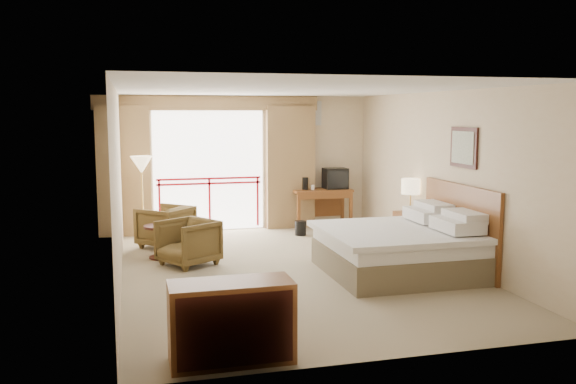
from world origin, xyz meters
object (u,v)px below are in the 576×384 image
object	(u,v)px
tv	(335,179)
floor_lamp	(141,168)
desk	(321,197)
side_table	(160,236)
nightstand	(411,231)
table_lamp	(411,187)
wastebasket	(300,228)
bed	(401,248)
armchair_far	(166,247)
armchair_near	(189,265)
dresser	(231,322)

from	to	relation	value
tv	floor_lamp	size ratio (longest dim) A/B	0.30
desk	side_table	xyz separation A→B (m)	(-3.39, -2.02, -0.25)
nightstand	side_table	xyz separation A→B (m)	(-4.25, 0.43, 0.05)
table_lamp	wastebasket	xyz separation A→B (m)	(-1.52, 1.62, -0.95)
nightstand	side_table	bearing A→B (deg)	173.50
tv	floor_lamp	world-z (taller)	floor_lamp
nightstand	floor_lamp	size ratio (longest dim) A/B	0.41
side_table	bed	bearing A→B (deg)	-28.48
table_lamp	armchair_far	size ratio (longest dim) A/B	0.70
bed	table_lamp	size ratio (longest dim) A/B	3.76
armchair_near	dresser	size ratio (longest dim) A/B	0.67
desk	floor_lamp	bearing A→B (deg)	-169.11
armchair_far	floor_lamp	distance (m)	1.57
armchair_near	dresser	distance (m)	3.88
nightstand	armchair_near	distance (m)	3.86
tv	side_table	distance (m)	4.23
nightstand	armchair_far	distance (m)	4.32
bed	wastebasket	size ratio (longest dim) A/B	7.65
side_table	dresser	bearing A→B (deg)	-84.13
armchair_far	floor_lamp	bearing A→B (deg)	-109.96
side_table	desk	bearing A→B (deg)	30.86
dresser	armchair_far	bearing A→B (deg)	91.72
side_table	floor_lamp	world-z (taller)	floor_lamp
bed	side_table	world-z (taller)	bed
desk	armchair_far	world-z (taller)	desk
wastebasket	floor_lamp	xyz separation A→B (m)	(-2.96, 0.32, 1.21)
armchair_near	floor_lamp	distance (m)	2.58
armchair_far	side_table	bearing A→B (deg)	33.16
table_lamp	floor_lamp	size ratio (longest dim) A/B	0.36
wastebasket	armchair_far	xyz separation A→B (m)	(-2.59, -0.38, -0.14)
desk	wastebasket	world-z (taller)	desk
bed	armchair_far	bearing A→B (deg)	140.37
bed	wastebasket	xyz separation A→B (m)	(-0.66, 3.08, -0.24)
nightstand	desk	bearing A→B (deg)	108.65
nightstand	wastebasket	size ratio (longest dim) A/B	2.33
desk	wastebasket	distance (m)	1.13
nightstand	tv	size ratio (longest dim) A/B	1.37
desk	floor_lamp	xyz separation A→B (m)	(-3.61, -0.47, 0.73)
armchair_far	nightstand	bearing A→B (deg)	115.21
nightstand	armchair_near	bearing A→B (deg)	-178.95
bed	side_table	bearing A→B (deg)	151.52
wastebasket	side_table	world-z (taller)	side_table
table_lamp	armchair_near	world-z (taller)	table_lamp
nightstand	dresser	distance (m)	5.50
wastebasket	armchair_near	world-z (taller)	armchair_near
desk	wastebasket	bearing A→B (deg)	-126.29
nightstand	armchair_far	bearing A→B (deg)	161.93
bed	armchair_far	distance (m)	4.25
bed	tv	distance (m)	3.87
floor_lamp	bed	bearing A→B (deg)	-43.19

